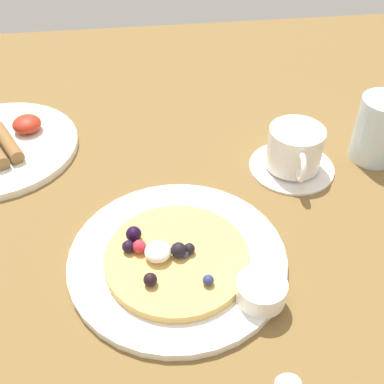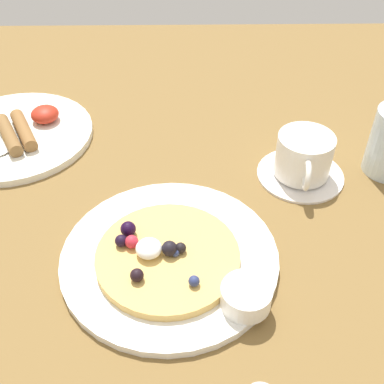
% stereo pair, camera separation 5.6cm
% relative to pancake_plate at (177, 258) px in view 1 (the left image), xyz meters
% --- Properties ---
extents(ground_plane, '(1.83, 1.33, 0.03)m').
position_rel_pancake_plate_xyz_m(ground_plane, '(-0.02, 0.08, -0.02)').
color(ground_plane, brown).
extents(pancake_plate, '(0.28, 0.28, 0.01)m').
position_rel_pancake_plate_xyz_m(pancake_plate, '(0.00, 0.00, 0.00)').
color(pancake_plate, white).
rests_on(pancake_plate, ground_plane).
extents(pancake_with_berries, '(0.18, 0.18, 0.03)m').
position_rel_pancake_plate_xyz_m(pancake_with_berries, '(-0.00, -0.01, 0.01)').
color(pancake_with_berries, '#DFB15B').
rests_on(pancake_with_berries, pancake_plate).
extents(syrup_ramekin, '(0.06, 0.06, 0.03)m').
position_rel_pancake_plate_xyz_m(syrup_ramekin, '(0.09, -0.08, 0.02)').
color(syrup_ramekin, white).
rests_on(syrup_ramekin, pancake_plate).
extents(fried_breakfast, '(0.12, 0.13, 0.03)m').
position_rel_pancake_plate_xyz_m(fried_breakfast, '(-0.25, 0.27, 0.02)').
color(fried_breakfast, brown).
rests_on(fried_breakfast, breakfast_plate).
extents(coffee_saucer, '(0.13, 0.13, 0.01)m').
position_rel_pancake_plate_xyz_m(coffee_saucer, '(0.20, 0.17, -0.00)').
color(coffee_saucer, white).
rests_on(coffee_saucer, ground_plane).
extents(coffee_cup, '(0.08, 0.12, 0.06)m').
position_rel_pancake_plate_xyz_m(coffee_cup, '(0.20, 0.16, 0.04)').
color(coffee_cup, white).
rests_on(coffee_cup, coffee_saucer).
extents(water_glass, '(0.08, 0.08, 0.10)m').
position_rel_pancake_plate_xyz_m(water_glass, '(0.34, 0.18, 0.05)').
color(water_glass, silver).
rests_on(water_glass, ground_plane).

